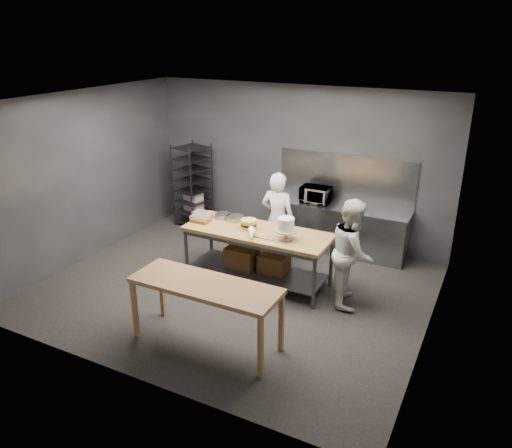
{
  "coord_description": "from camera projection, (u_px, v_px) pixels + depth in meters",
  "views": [
    {
      "loc": [
        3.58,
        -6.24,
        3.96
      ],
      "look_at": [
        0.22,
        0.33,
        1.05
      ],
      "focal_mm": 35.0,
      "sensor_mm": 36.0,
      "label": 1
    }
  ],
  "objects": [
    {
      "name": "offset_spatula",
      "position": [
        261.0,
        238.0,
        7.71
      ],
      "size": [
        0.36,
        0.02,
        0.02
      ],
      "color": "slate",
      "rests_on": "work_table"
    },
    {
      "name": "piping_bag",
      "position": [
        251.0,
        234.0,
        7.72
      ],
      "size": [
        0.28,
        0.39,
        0.12
      ],
      "primitive_type": "cone",
      "rotation": [
        1.57,
        0.0,
        0.46
      ],
      "color": "white",
      "rests_on": "work_table"
    },
    {
      "name": "back_wall",
      "position": [
        297.0,
        164.0,
        9.66
      ],
      "size": [
        6.0,
        0.04,
        3.0
      ],
      "primitive_type": "cube",
      "color": "#4C4F54",
      "rests_on": "ground"
    },
    {
      "name": "chef_right",
      "position": [
        352.0,
        252.0,
        7.45
      ],
      "size": [
        0.84,
        0.96,
        1.66
      ],
      "primitive_type": "imported",
      "rotation": [
        0.0,
        0.0,
        1.87
      ],
      "color": "silver",
      "rests_on": "ground"
    },
    {
      "name": "frosted_cake_stand",
      "position": [
        286.0,
        226.0,
        7.6
      ],
      "size": [
        0.34,
        0.34,
        0.36
      ],
      "color": "#B8AD93",
      "rests_on": "work_table"
    },
    {
      "name": "ground",
      "position": [
        235.0,
        288.0,
        8.14
      ],
      "size": [
        6.0,
        6.0,
        0.0
      ],
      "primitive_type": "plane",
      "color": "black",
      "rests_on": "ground"
    },
    {
      "name": "cake_pans",
      "position": [
        229.0,
        217.0,
        8.48
      ],
      "size": [
        0.53,
        0.3,
        0.07
      ],
      "color": "gray",
      "rests_on": "work_table"
    },
    {
      "name": "work_table",
      "position": [
        257.0,
        249.0,
        8.17
      ],
      "size": [
        2.4,
        0.9,
        0.92
      ],
      "color": "olive",
      "rests_on": "ground"
    },
    {
      "name": "back_counter",
      "position": [
        338.0,
        228.0,
        9.35
      ],
      "size": [
        2.6,
        0.6,
        0.9
      ],
      "color": "slate",
      "rests_on": "ground"
    },
    {
      "name": "microwave",
      "position": [
        315.0,
        195.0,
        9.33
      ],
      "size": [
        0.54,
        0.37,
        0.3
      ],
      "primitive_type": "imported",
      "color": "black",
      "rests_on": "back_counter"
    },
    {
      "name": "pastry_clamshells",
      "position": [
        202.0,
        217.0,
        8.44
      ],
      "size": [
        0.38,
        0.39,
        0.11
      ],
      "color": "#A96621",
      "rests_on": "work_table"
    },
    {
      "name": "speed_rack",
      "position": [
        193.0,
        186.0,
        10.48
      ],
      "size": [
        0.73,
        0.77,
        1.75
      ],
      "color": "black",
      "rests_on": "ground"
    },
    {
      "name": "splashback_panel",
      "position": [
        346.0,
        178.0,
        9.27
      ],
      "size": [
        2.6,
        0.02,
        0.9
      ],
      "primitive_type": "cube",
      "color": "slate",
      "rests_on": "back_counter"
    },
    {
      "name": "chef_behind",
      "position": [
        278.0,
        219.0,
        8.71
      ],
      "size": [
        0.62,
        0.42,
        1.69
      ],
      "primitive_type": "imported",
      "rotation": [
        0.0,
        0.0,
        3.16
      ],
      "color": "white",
      "rests_on": "ground"
    },
    {
      "name": "near_counter",
      "position": [
        205.0,
        289.0,
        6.43
      ],
      "size": [
        2.0,
        0.7,
        0.9
      ],
      "color": "#8C603A",
      "rests_on": "ground"
    },
    {
      "name": "layer_cake",
      "position": [
        249.0,
        224.0,
        8.06
      ],
      "size": [
        0.26,
        0.26,
        0.16
      ],
      "color": "gold",
      "rests_on": "work_table"
    }
  ]
}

